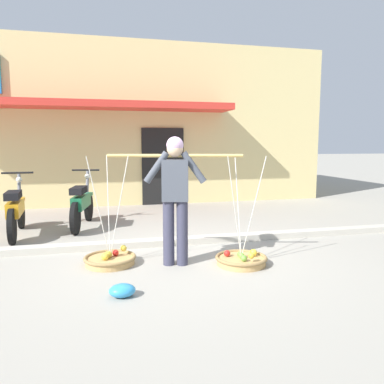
# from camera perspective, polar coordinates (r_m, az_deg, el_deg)

# --- Properties ---
(ground_plane) EXTENTS (90.00, 90.00, 0.00)m
(ground_plane) POSITION_cam_1_polar(r_m,az_deg,el_deg) (5.49, -2.11, -9.74)
(ground_plane) COLOR #9E998C
(sidewalk_curb) EXTENTS (20.00, 0.24, 0.10)m
(sidewalk_curb) POSITION_cam_1_polar(r_m,az_deg,el_deg) (6.14, -3.44, -7.41)
(sidewalk_curb) COLOR #BAB4A5
(sidewalk_curb) RESTS_ON ground
(fruit_vendor) EXTENTS (1.71, 0.46, 1.70)m
(fruit_vendor) POSITION_cam_1_polar(r_m,az_deg,el_deg) (4.96, -2.53, 0.01)
(fruit_vendor) COLOR #38384C
(fruit_vendor) RESTS_ON ground
(fruit_basket_left_side) EXTENTS (0.69, 0.69, 1.45)m
(fruit_basket_left_side) POSITION_cam_1_polar(r_m,az_deg,el_deg) (5.27, -12.16, -9.78)
(fruit_basket_left_side) COLOR tan
(fruit_basket_left_side) RESTS_ON ground
(fruit_basket_right_side) EXTENTS (0.69, 0.69, 1.45)m
(fruit_basket_right_side) POSITION_cam_1_polar(r_m,az_deg,el_deg) (5.19, 7.40, -9.94)
(fruit_basket_right_side) COLOR tan
(fruit_basket_right_side) RESTS_ON ground
(motorcycle_nearest_shop) EXTENTS (0.54, 1.82, 1.09)m
(motorcycle_nearest_shop) POSITION_cam_1_polar(r_m,az_deg,el_deg) (7.27, -24.85, -2.51)
(motorcycle_nearest_shop) COLOR black
(motorcycle_nearest_shop) RESTS_ON ground
(motorcycle_second_in_row) EXTENTS (0.54, 1.81, 1.09)m
(motorcycle_second_in_row) POSITION_cam_1_polar(r_m,az_deg,el_deg) (7.58, -16.16, -1.74)
(motorcycle_second_in_row) COLOR black
(motorcycle_second_in_row) RESTS_ON ground
(storefront_building) EXTENTS (13.00, 6.00, 4.20)m
(storefront_building) POSITION_cam_1_polar(r_m,az_deg,el_deg) (12.40, -15.43, 9.35)
(storefront_building) COLOR #DBC684
(storefront_building) RESTS_ON ground
(plastic_litter_bag) EXTENTS (0.28, 0.22, 0.14)m
(plastic_litter_bag) POSITION_cam_1_polar(r_m,az_deg,el_deg) (4.20, -10.40, -14.31)
(plastic_litter_bag) COLOR #3393D1
(plastic_litter_bag) RESTS_ON ground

